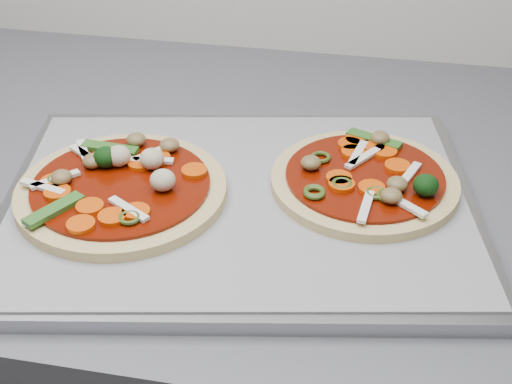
# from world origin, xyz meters

# --- Properties ---
(baking_tray) EXTENTS (0.50, 0.40, 0.01)m
(baking_tray) POSITION_xyz_m (0.52, 1.22, 0.91)
(baking_tray) COLOR #9B9AA0
(baking_tray) RESTS_ON countertop
(parchment) EXTENTS (0.48, 0.39, 0.00)m
(parchment) POSITION_xyz_m (0.52, 1.22, 0.92)
(parchment) COLOR gray
(parchment) RESTS_ON baking_tray
(pizza_left) EXTENTS (0.23, 0.23, 0.03)m
(pizza_left) POSITION_xyz_m (0.41, 1.20, 0.93)
(pizza_left) COLOR #CFBA75
(pizza_left) RESTS_ON parchment
(pizza_right) EXTENTS (0.24, 0.24, 0.03)m
(pizza_right) POSITION_xyz_m (0.64, 1.26, 0.92)
(pizza_right) COLOR #CFBA75
(pizza_right) RESTS_ON parchment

